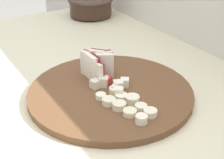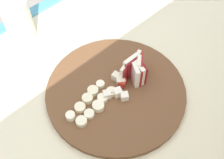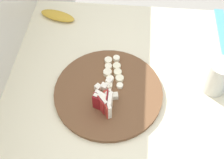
{
  "view_description": "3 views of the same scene",
  "coord_description": "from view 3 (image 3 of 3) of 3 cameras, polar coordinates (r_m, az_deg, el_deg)",
  "views": [
    {
      "loc": [
        0.64,
        -0.29,
        1.31
      ],
      "look_at": [
        0.09,
        0.05,
        0.97
      ],
      "focal_mm": 53.35,
      "sensor_mm": 36.0,
      "label": 1
    },
    {
      "loc": [
        0.38,
        0.32,
        1.52
      ],
      "look_at": [
        0.11,
        0.04,
        0.99
      ],
      "focal_mm": 43.22,
      "sensor_mm": 36.0,
      "label": 2
    },
    {
      "loc": [
        -0.44,
        -0.02,
        1.75
      ],
      "look_at": [
        0.12,
        0.03,
        0.98
      ],
      "focal_mm": 46.59,
      "sensor_mm": 36.0,
      "label": 3
    }
  ],
  "objects": [
    {
      "name": "cutting_board",
      "position": [
        0.97,
        -0.72,
        -2.47
      ],
      "size": [
        0.36,
        0.36,
        0.02
      ],
      "primitive_type": "cylinder",
      "color": "brown",
      "rests_on": "tiled_countertop"
    },
    {
      "name": "tile_backsplash",
      "position": [
        1.2,
        -19.59,
        -10.69
      ],
      "size": [
        2.4,
        0.04,
        1.44
      ],
      "primitive_type": "cube",
      "color": "silver",
      "rests_on": "ground"
    },
    {
      "name": "banana_slice_rows",
      "position": [
        1.0,
        0.21,
        1.49
      ],
      "size": [
        0.14,
        0.07,
        0.02
      ],
      "color": "white",
      "rests_on": "cutting_board"
    },
    {
      "name": "banana_peel",
      "position": [
        1.24,
        -10.62,
        12.21
      ],
      "size": [
        0.09,
        0.16,
        0.02
      ],
      "primitive_type": "ellipsoid",
      "rotation": [
        0.0,
        0.0,
        4.43
      ],
      "color": "gold",
      "rests_on": "tiled_countertop"
    },
    {
      "name": "apple_dice_pile",
      "position": [
        0.96,
        -0.95,
        -2.08
      ],
      "size": [
        0.08,
        0.08,
        0.02
      ],
      "color": "white",
      "rests_on": "cutting_board"
    },
    {
      "name": "small_jar",
      "position": [
        1.0,
        20.0,
        0.52
      ],
      "size": [
        0.08,
        0.08,
        0.12
      ],
      "primitive_type": "cylinder",
      "color": "beige",
      "rests_on": "tiled_countertop"
    },
    {
      "name": "apple_wedge_fan",
      "position": [
        0.91,
        -1.42,
        -4.56
      ],
      "size": [
        0.08,
        0.06,
        0.06
      ],
      "color": "#B22D23",
      "rests_on": "cutting_board"
    }
  ]
}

